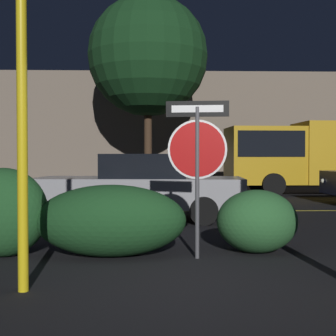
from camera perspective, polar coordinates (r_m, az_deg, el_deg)
ground_plane at (r=5.33m, az=2.52°, el=-14.16°), size 260.00×260.00×0.00m
road_center_stripe at (r=12.30m, az=0.11°, el=-5.27°), size 36.32×0.12×0.01m
stop_sign at (r=6.55m, az=3.59°, el=2.37°), size 0.88×0.14×2.21m
yellow_pole_left at (r=5.16m, az=-17.34°, el=3.06°), size 0.11×0.11×3.17m
hedge_bush_1 at (r=7.09m, az=-19.43°, el=-5.11°), size 1.26×0.90×1.27m
hedge_bush_2 at (r=6.78m, az=-6.98°, el=-6.37°), size 2.16×1.15×1.03m
hedge_bush_3 at (r=7.11m, az=10.80°, el=-6.39°), size 1.20×1.00×0.94m
passing_car_2 at (r=10.64m, az=-3.41°, el=-2.33°), size 4.86×2.15×1.49m
delivery_truck at (r=18.76m, az=17.70°, el=1.70°), size 7.24×2.52×2.73m
tree_0 at (r=19.92m, az=-2.47°, el=13.44°), size 4.96×4.96×8.08m
building_backdrop at (r=25.24m, az=-5.21°, el=4.57°), size 26.54×4.00×5.67m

